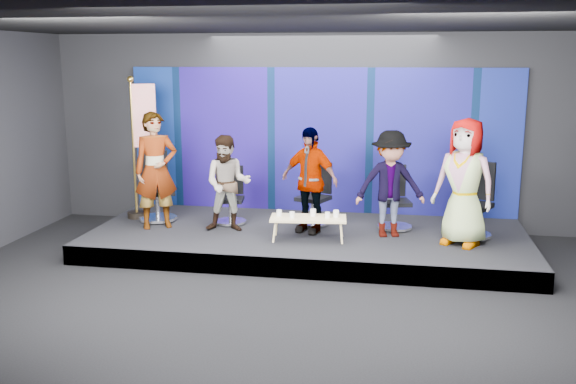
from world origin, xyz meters
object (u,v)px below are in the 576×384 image
panelist_b (228,184)px  panelist_e (464,182)px  chair_b (231,205)px  chair_d (394,208)px  mug_a (279,213)px  panelist_a (156,171)px  mug_e (336,214)px  panelist_c (309,180)px  chair_c (315,204)px  mug_b (292,215)px  flag_stand (141,144)px  panelist_d (390,184)px  mug_c (313,213)px  chair_a (157,198)px  mug_d (327,215)px  coffee_table (308,219)px  chair_e (473,212)px

panelist_b → panelist_e: panelist_e is taller
chair_b → chair_d: 2.75m
panelist_e → mug_a: (-2.77, -0.18, -0.55)m
panelist_a → mug_e: size_ratio=17.62×
panelist_c → chair_d: 1.52m
chair_c → mug_b: size_ratio=10.98×
chair_d → flag_stand: size_ratio=0.42×
chair_d → panelist_d: (-0.07, -0.49, 0.50)m
panelist_a → mug_c: (2.63, -0.20, -0.55)m
panelist_c → panelist_e: 2.39m
chair_d → mug_c: chair_d is taller
chair_c → flag_stand: bearing=-156.6°
chair_a → mug_e: size_ratio=10.88×
mug_d → mug_e: size_ratio=0.82×
chair_b → mug_d: bearing=-31.3°
chair_c → panelist_b: bearing=-131.2°
mug_e → panelist_d: bearing=24.0°
mug_b → mug_c: mug_c is taller
panelist_c → coffee_table: 0.70m
panelist_c → mug_e: (0.48, -0.39, -0.44)m
panelist_a → mug_b: panelist_a is taller
chair_c → mug_a: size_ratio=10.66×
chair_a → mug_e: (3.19, -0.68, 0.02)m
chair_b → chair_e: 3.97m
mug_a → flag_stand: (-2.61, 0.90, 0.90)m
chair_d → mug_e: 1.23m
chair_a → chair_e: (5.28, -0.13, -0.00)m
chair_c → panelist_d: bearing=-1.0°
panelist_a → chair_e: 5.13m
mug_b → flag_stand: flag_stand is taller
chair_d → mug_d: (-1.00, -0.92, 0.06)m
panelist_a → panelist_c: bearing=-26.8°
flag_stand → mug_e: bearing=-36.7°
panelist_d → flag_stand: bearing=160.7°
panelist_b → chair_c: 1.55m
chair_b → panelist_e: bearing=-16.8°
coffee_table → mug_c: bearing=57.5°
chair_e → mug_b: bearing=-136.6°
mug_a → mug_c: 0.53m
panelist_c → panelist_a: bearing=-154.2°
chair_c → mug_a: chair_c is taller
mug_e → mug_c: bearing=178.1°
panelist_b → flag_stand: size_ratio=0.63×
panelist_a → panelist_d: size_ratio=1.14×
chair_d → chair_c: bearing=165.1°
mug_c → mug_e: bearing=-1.9°
chair_a → flag_stand: flag_stand is taller
chair_e → mug_b: 2.85m
panelist_a → panelist_c: panelist_a is taller
chair_d → panelist_e: panelist_e is taller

